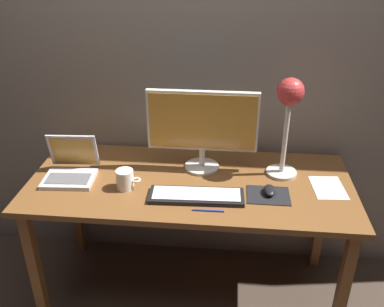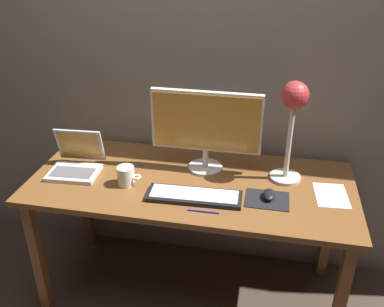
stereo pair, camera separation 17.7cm
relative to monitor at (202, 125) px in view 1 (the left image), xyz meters
name	(u,v)px [view 1 (the left image)]	position (x,y,z in m)	size (l,w,h in m)	color
ground_plane	(190,290)	(-0.05, -0.13, -0.99)	(4.80, 4.80, 0.00)	#47382D
back_wall	(198,48)	(-0.05, 0.27, 0.31)	(4.80, 0.06, 2.60)	gray
desk	(190,194)	(-0.05, -0.13, -0.33)	(1.60, 0.70, 0.74)	brown
monitor	(202,125)	(0.00, 0.00, 0.00)	(0.55, 0.18, 0.42)	silver
keyboard_main	(196,196)	(0.00, -0.28, -0.23)	(0.45, 0.16, 0.03)	black
laptop	(71,165)	(-0.65, -0.14, -0.19)	(0.26, 0.25, 0.20)	silver
desk_lamp	(289,106)	(0.41, -0.02, 0.12)	(0.15, 0.15, 0.51)	beige
mousepad	(268,195)	(0.33, -0.23, -0.24)	(0.20, 0.16, 0.00)	black
mouse	(270,190)	(0.34, -0.21, -0.23)	(0.06, 0.10, 0.03)	black
coffee_mug	(125,179)	(-0.35, -0.23, -0.20)	(0.12, 0.08, 0.10)	white
paper_sheet_near_mouse	(328,188)	(0.62, -0.14, -0.24)	(0.15, 0.21, 0.00)	white
pen	(208,211)	(0.06, -0.38, -0.24)	(0.01, 0.01, 0.14)	#2633A5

